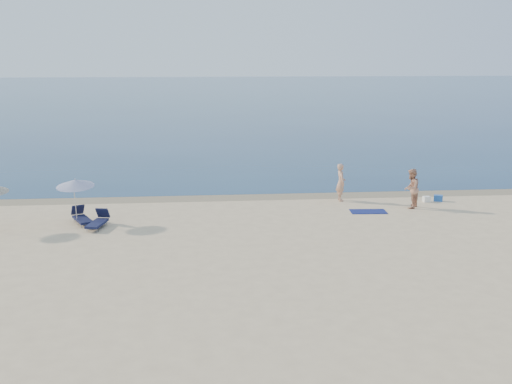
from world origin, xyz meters
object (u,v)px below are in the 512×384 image
at_px(person_left, 341,182).
at_px(person_right, 411,189).
at_px(blue_cooler, 438,198).
at_px(umbrella_near, 75,183).

bearing_deg(person_left, person_right, -124.07).
bearing_deg(blue_cooler, person_right, -122.25).
xyz_separation_m(person_left, person_right, (2.94, -1.79, 0.01)).
bearing_deg(person_left, blue_cooler, -99.33).
height_order(blue_cooler, umbrella_near, umbrella_near).
bearing_deg(person_right, blue_cooler, 157.96).
distance_m(blue_cooler, umbrella_near, 17.15).
bearing_deg(person_left, umbrella_near, 102.48).
height_order(person_left, blue_cooler, person_left).
distance_m(person_left, blue_cooler, 4.85).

